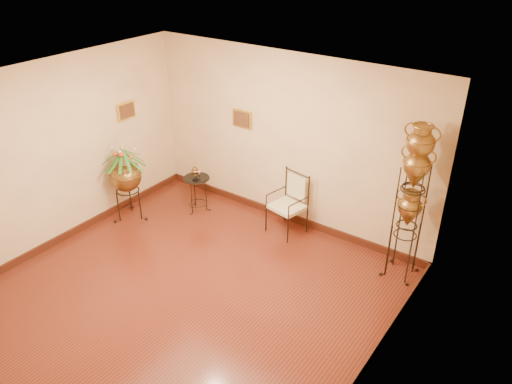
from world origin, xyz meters
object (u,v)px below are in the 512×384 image
Objects in this scene: planter_urn at (125,173)px; side_table at (197,193)px; armchair at (287,204)px; amphora_mid at (409,213)px; amphora_tall at (411,202)px.

planter_urn is 1.25m from side_table.
armchair reaches higher than side_table.
planter_urn is 2.67m from armchair.
amphora_mid is 3.59m from side_table.
amphora_tall is 2.29× the size of armchair.
armchair is (-1.90, 0.00, -0.50)m from amphora_mid.
amphora_mid is 4.45m from planter_urn.
amphora_mid is 1.97m from armchair.
amphora_tall reaches higher than amphora_mid.
armchair is (-1.90, 0.00, -0.67)m from amphora_tall.
planter_urn is 1.48× the size of armchair.
amphora_mid is at bearing 14.84° from planter_urn.
planter_urn is at bearing -143.28° from armchair.
side_table is (-3.52, -0.31, -0.83)m from amphora_tall.
amphora_mid is at bearing -135.00° from amphora_tall.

